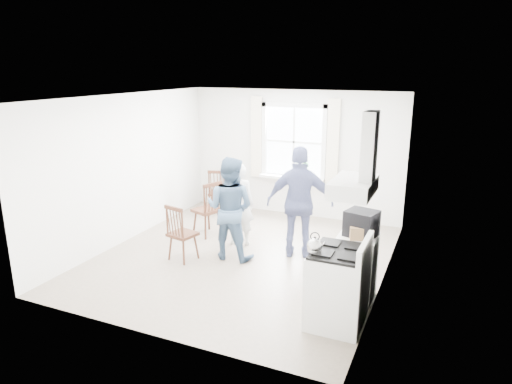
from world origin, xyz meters
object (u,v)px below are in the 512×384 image
at_px(windsor_chair_b, 178,227).
at_px(person_mid, 230,208).
at_px(windsor_chair_a, 218,187).
at_px(gas_stove, 338,286).
at_px(windsor_chair_c, 210,203).
at_px(person_right, 300,203).
at_px(person_left, 239,204).
at_px(stereo_stack, 361,223).
at_px(low_cabinet, 356,267).

bearing_deg(windsor_chair_b, person_mid, 35.46).
bearing_deg(windsor_chair_a, gas_stove, -43.41).
bearing_deg(windsor_chair_c, person_right, -7.00).
distance_m(windsor_chair_b, person_right, 2.00).
bearing_deg(person_left, person_mid, 85.44).
height_order(windsor_chair_a, person_right, person_right).
xyz_separation_m(windsor_chair_a, person_left, (1.11, -1.31, 0.13)).
relative_size(stereo_stack, person_mid, 0.27).
bearing_deg(person_mid, windsor_chair_c, -44.37).
bearing_deg(person_right, person_mid, 9.84).
bearing_deg(gas_stove, person_right, 121.47).
bearing_deg(stereo_stack, person_mid, 166.19).
distance_m(windsor_chair_c, person_right, 1.82).
relative_size(gas_stove, person_left, 0.76).
xyz_separation_m(low_cabinet, windsor_chair_a, (-3.39, 2.44, 0.15)).
relative_size(person_mid, person_right, 0.91).
relative_size(low_cabinet, windsor_chair_a, 0.91).
relative_size(windsor_chair_a, person_right, 0.54).
distance_m(gas_stove, person_right, 2.12).
distance_m(gas_stove, stereo_stack, 0.94).
xyz_separation_m(stereo_stack, person_right, (-1.18, 1.04, -0.15)).
bearing_deg(windsor_chair_b, gas_stove, -15.57).
xyz_separation_m(person_left, person_mid, (0.12, -0.57, 0.11)).
height_order(stereo_stack, windsor_chair_c, stereo_stack).
xyz_separation_m(stereo_stack, person_left, (-2.32, 1.11, -0.34)).
height_order(low_cabinet, person_mid, person_mid).
height_order(person_mid, person_right, person_right).
relative_size(windsor_chair_a, windsor_chair_b, 1.04).
distance_m(low_cabinet, windsor_chair_b, 2.86).
bearing_deg(windsor_chair_a, windsor_chair_b, -77.15).
distance_m(windsor_chair_a, person_mid, 2.26).
relative_size(low_cabinet, windsor_chair_c, 0.86).
bearing_deg(windsor_chair_b, person_right, 30.28).
bearing_deg(windsor_chair_c, windsor_chair_b, -86.10).
bearing_deg(gas_stove, windsor_chair_c, 145.26).
bearing_deg(stereo_stack, windsor_chair_a, 144.76).
distance_m(stereo_stack, person_right, 1.59).
relative_size(gas_stove, windsor_chair_b, 1.18).
bearing_deg(windsor_chair_a, low_cabinet, -35.76).
relative_size(windsor_chair_c, person_mid, 0.62).
height_order(stereo_stack, person_left, person_left).
height_order(windsor_chair_b, person_left, person_left).
bearing_deg(person_left, gas_stove, 124.19).
bearing_deg(person_left, windsor_chair_c, -29.10).
distance_m(windsor_chair_b, person_mid, 0.88).
bearing_deg(gas_stove, person_left, 140.31).
xyz_separation_m(gas_stove, windsor_chair_a, (-3.32, 3.14, 0.12)).
bearing_deg(low_cabinet, gas_stove, -95.68).
distance_m(low_cabinet, person_left, 2.57).
distance_m(person_left, person_right, 1.15).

